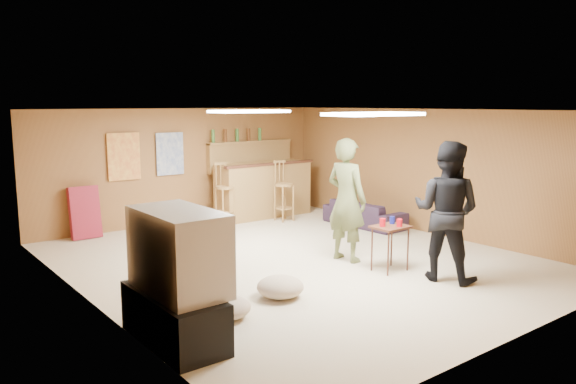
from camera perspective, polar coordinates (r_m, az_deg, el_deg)
ground at (r=8.36m, az=0.85°, el=-6.96°), size 7.00×7.00×0.00m
ceiling at (r=8.04m, az=0.88°, el=8.30°), size 6.00×7.00×0.02m
wall_back at (r=11.05m, az=-10.56°, el=2.64°), size 6.00×0.02×2.20m
wall_front at (r=5.86m, az=22.81°, el=-3.54°), size 6.00×0.02×2.20m
wall_left at (r=6.70m, az=-19.61°, el=-1.85°), size 0.02×7.00×2.20m
wall_right at (r=10.26m, az=14.07°, el=2.03°), size 0.02×7.00×2.20m
tv_stand at (r=5.68m, az=-11.49°, el=-12.35°), size 0.55×1.30×0.50m
dvd_box at (r=5.81m, az=-9.46°, el=-12.85°), size 0.35×0.50×0.08m
tv_body at (r=5.51m, az=-11.05°, el=-5.90°), size 0.60×1.10×0.80m
tv_screen at (r=5.65m, az=-8.23°, el=-5.45°), size 0.02×0.95×0.65m
bar_counter at (r=11.43m, az=-2.52°, el=0.22°), size 2.00×0.60×1.10m
bar_lip at (r=11.16m, az=-1.79°, el=2.85°), size 2.10×0.12×0.05m
bar_shelf at (r=11.69m, az=-3.83°, el=5.09°), size 2.00×0.18×0.05m
bar_backing at (r=11.73m, az=-3.87°, el=3.63°), size 2.00×0.14×0.60m
poster_left at (r=10.50m, az=-16.33°, el=3.47°), size 0.60×0.03×0.85m
poster_right at (r=10.86m, az=-11.91°, el=3.82°), size 0.55×0.03×0.80m
folding_chair_stack at (r=10.21m, az=-19.95°, el=-1.97°), size 0.50×0.26×0.91m
ceiling_panel_front at (r=6.93m, az=8.74°, el=7.83°), size 1.20×0.60×0.04m
ceiling_panel_back at (r=9.00m, az=-3.95°, el=8.17°), size 1.20×0.60×0.04m
person_olive at (r=8.22m, az=5.97°, el=-0.81°), size 0.52×0.72×1.81m
person_black at (r=7.57m, az=15.79°, el=-1.89°), size 0.94×1.06×1.83m
sofa at (r=10.72m, az=7.76°, el=-2.16°), size 0.70×1.64×0.47m
tray_table at (r=7.91m, az=10.31°, el=-5.65°), size 0.49×0.39×0.63m
cup_red_near at (r=7.77m, az=9.59°, el=-3.07°), size 0.11×0.11×0.11m
cup_red_far at (r=7.80m, az=11.26°, el=-3.09°), size 0.09×0.09×0.11m
cup_blue at (r=7.97m, az=10.54°, el=-2.82°), size 0.09×0.09×0.10m
bar_stool_left at (r=10.74m, az=-6.41°, el=-0.35°), size 0.37×0.37×1.12m
bar_stool_right at (r=11.02m, az=-0.40°, el=-0.13°), size 0.44×0.44×1.09m
cushion_near_tv at (r=6.81m, az=-0.80°, el=-9.61°), size 0.70×0.70×0.26m
cushion_mid at (r=7.34m, az=-8.04°, el=-8.47°), size 0.54×0.54×0.21m
cushion_far at (r=6.23m, az=-6.19°, el=-11.59°), size 0.63×0.63×0.23m
bottle_row at (r=11.48m, az=-5.19°, el=5.78°), size 1.20×0.08×0.26m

